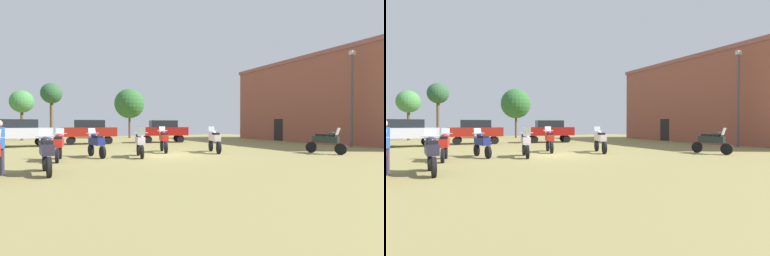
% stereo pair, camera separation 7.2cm
% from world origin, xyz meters
% --- Properties ---
extents(ground_plane, '(44.00, 52.00, 0.02)m').
position_xyz_m(ground_plane, '(0.00, 0.00, 0.01)').
color(ground_plane, olive).
extents(brick_building, '(6.12, 19.86, 7.90)m').
position_xyz_m(brick_building, '(18.00, 3.36, 3.96)').
color(brick_building, '#964F3C').
rests_on(brick_building, ground).
extents(motorcycle_1, '(0.70, 2.16, 1.48)m').
position_xyz_m(motorcycle_1, '(-1.60, -0.41, 0.75)').
color(motorcycle_1, black).
rests_on(motorcycle_1, ground).
extents(motorcycle_2, '(0.73, 2.11, 1.51)m').
position_xyz_m(motorcycle_2, '(0.41, 1.40, 0.76)').
color(motorcycle_2, black).
rests_on(motorcycle_2, ground).
extents(motorcycle_5, '(0.79, 2.19, 1.45)m').
position_xyz_m(motorcycle_5, '(8.07, -3.68, 0.74)').
color(motorcycle_5, black).
rests_on(motorcycle_5, ground).
extents(motorcycle_7, '(0.64, 2.18, 1.46)m').
position_xyz_m(motorcycle_7, '(-5.27, -0.07, 0.74)').
color(motorcycle_7, black).
rests_on(motorcycle_7, ground).
extents(motorcycle_8, '(0.72, 2.09, 1.44)m').
position_xyz_m(motorcycle_8, '(-3.54, 0.57, 0.73)').
color(motorcycle_8, black).
rests_on(motorcycle_8, ground).
extents(motorcycle_9, '(0.62, 2.15, 1.47)m').
position_xyz_m(motorcycle_9, '(-5.80, -3.61, 0.74)').
color(motorcycle_9, black).
rests_on(motorcycle_9, ground).
extents(motorcycle_10, '(0.83, 2.23, 1.51)m').
position_xyz_m(motorcycle_10, '(2.94, -0.17, 0.77)').
color(motorcycle_10, black).
rests_on(motorcycle_10, ground).
extents(car_2, '(4.51, 2.39, 2.00)m').
position_xyz_m(car_2, '(-2.39, 10.80, 1.19)').
color(car_2, black).
rests_on(car_2, ground).
extents(car_4, '(4.52, 2.41, 2.00)m').
position_xyz_m(car_4, '(-7.45, 9.80, 1.19)').
color(car_4, black).
rests_on(car_4, ground).
extents(car_5, '(4.56, 2.57, 2.00)m').
position_xyz_m(car_5, '(3.84, 9.94, 1.19)').
color(car_5, black).
rests_on(car_5, ground).
extents(tree_1, '(3.59, 3.59, 5.97)m').
position_xyz_m(tree_1, '(3.49, 19.92, 4.18)').
color(tree_1, brown).
rests_on(tree_1, ground).
extents(tree_3, '(2.25, 2.25, 6.20)m').
position_xyz_m(tree_3, '(-4.99, 20.72, 4.96)').
color(tree_3, brown).
rests_on(tree_3, ground).
extents(tree_5, '(2.27, 2.27, 5.11)m').
position_xyz_m(tree_5, '(-7.74, 19.47, 3.95)').
color(tree_5, brown).
rests_on(tree_5, ground).
extents(lamp_post, '(0.44, 0.24, 6.98)m').
position_xyz_m(lamp_post, '(14.05, -1.34, 3.91)').
color(lamp_post, '#47474C').
rests_on(lamp_post, ground).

